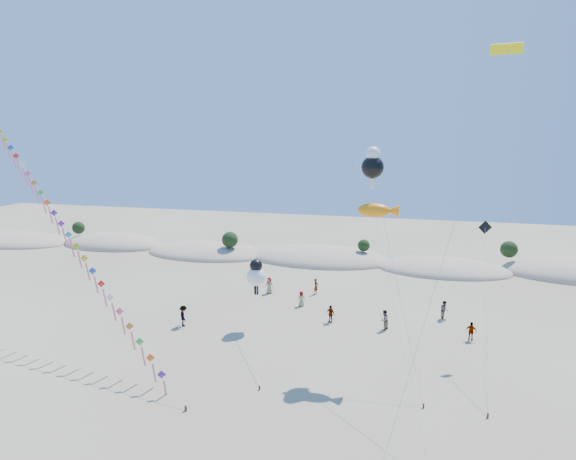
{
  "coord_description": "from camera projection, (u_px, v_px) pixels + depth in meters",
  "views": [
    {
      "loc": [
        11.12,
        -16.89,
        16.89
      ],
      "look_at": [
        3.47,
        14.0,
        10.41
      ],
      "focal_mm": 30.0,
      "sensor_mm": 36.0,
      "label": 1
    }
  ],
  "objects": [
    {
      "name": "dark_kite",
      "position": [
        486.0,
        267.0,
        34.68
      ],
      "size": [
        1.11,
        10.42,
        10.32
      ],
      "color": "#3F2D1E",
      "rests_on": "ground"
    },
    {
      "name": "kite_train",
      "position": [
        52.0,
        210.0,
        40.15
      ],
      "size": [
        30.92,
        17.61,
        20.88
      ],
      "color": "#3F2D1E",
      "rests_on": "ground"
    },
    {
      "name": "parafoil_kite",
      "position": [
        503.0,
        60.0,
        30.24
      ],
      "size": [
        7.49,
        13.57,
        22.43
      ],
      "color": "#3F2D1E",
      "rests_on": "ground"
    },
    {
      "name": "dune_ridge",
      "position": [
        326.0,
        259.0,
        64.72
      ],
      "size": [
        145.3,
        11.49,
        5.57
      ],
      "color": "tan",
      "rests_on": "ground"
    },
    {
      "name": "cartoon_kite_low",
      "position": [
        256.0,
        274.0,
        41.67
      ],
      "size": [
        4.3,
        11.09,
        6.16
      ],
      "color": "#3F2D1E",
      "rests_on": "ground"
    },
    {
      "name": "fish_kite",
      "position": [
        378.0,
        211.0,
        34.21
      ],
      "size": [
        5.32,
        13.44,
        11.94
      ],
      "color": "#3F2D1E",
      "rests_on": "ground"
    },
    {
      "name": "beachgoers",
      "position": [
        360.0,
        313.0,
        43.47
      ],
      "size": [
        35.22,
        12.35,
        1.88
      ],
      "color": "slate",
      "rests_on": "ground"
    },
    {
      "name": "cartoon_kite_high",
      "position": [
        373.0,
        165.0,
        35.38
      ],
      "size": [
        5.24,
        8.54,
        15.88
      ],
      "color": "#3F2D1E",
      "rests_on": "ground"
    }
  ]
}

